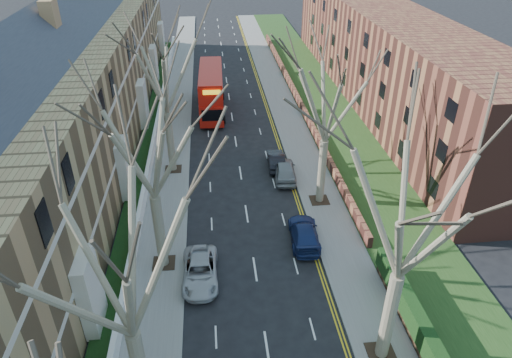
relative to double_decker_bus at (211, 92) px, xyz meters
name	(u,v)px	position (x,y,z in m)	size (l,w,h in m)	color
pavement_left	(176,119)	(-3.95, -1.89, -2.15)	(3.00, 102.00, 0.12)	slate
pavement_right	(287,114)	(8.05, -1.89, -2.15)	(3.00, 102.00, 0.12)	slate
terrace_left	(73,100)	(-11.60, -9.89, 3.32)	(9.70, 78.00, 13.60)	#99774E
flats_right	(383,55)	(19.51, 2.11, 2.78)	(13.97, 54.00, 10.00)	brown
front_wall_left	(153,149)	(-5.60, -9.89, -1.59)	(0.30, 78.00, 1.00)	white
grass_verge_right	(328,111)	(12.55, -1.89, -2.06)	(6.00, 102.00, 0.06)	#1D3914
tree_left_mid	(115,250)	(-3.65, -34.89, 7.35)	(10.50, 10.50, 14.71)	#756C54
tree_left_far	(146,133)	(-3.65, -24.89, 7.03)	(10.15, 10.15, 14.22)	#756C54
tree_left_dist	(162,60)	(-3.65, -12.89, 7.35)	(10.50, 10.50, 14.71)	#756C54
tree_right_mid	(414,198)	(7.75, -32.89, 7.35)	(10.50, 10.50, 14.71)	#756C54
tree_right_far	(329,86)	(7.75, -18.89, 7.04)	(10.15, 10.15, 14.22)	#756C54
double_decker_bus	(211,92)	(0.00, 0.00, 0.00)	(2.93, 10.77, 4.49)	#B7160D
car_left_far	(200,271)	(-1.33, -26.43, -1.57)	(2.11, 4.58, 1.27)	#ACADB2
car_right_near	(304,233)	(5.63, -23.48, -1.54)	(1.86, 4.57, 1.33)	navy
car_right_mid	(285,170)	(5.65, -15.14, -1.47)	(1.75, 4.35, 1.48)	gray
car_right_far	(276,160)	(5.21, -13.14, -1.57)	(1.36, 3.89, 1.28)	black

